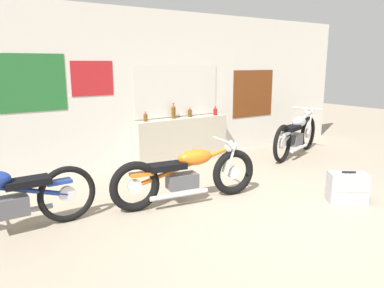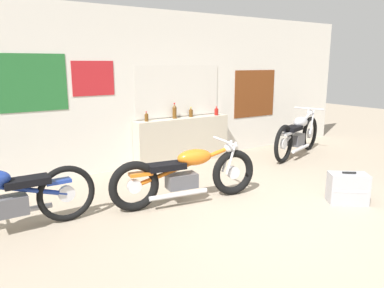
% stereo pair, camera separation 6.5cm
% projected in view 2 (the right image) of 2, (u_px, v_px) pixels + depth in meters
% --- Properties ---
extents(ground_plane, '(24.00, 24.00, 0.00)m').
position_uv_depth(ground_plane, '(288.00, 228.00, 4.34)').
color(ground_plane, gray).
extents(wall_back, '(10.00, 0.07, 2.80)m').
position_uv_depth(wall_back, '(152.00, 90.00, 6.79)').
color(wall_back, silver).
rests_on(wall_back, ground_plane).
extents(sill_counter, '(1.95, 0.28, 0.85)m').
position_uv_depth(sill_counter, '(183.00, 140.00, 7.15)').
color(sill_counter, '#B7AD99').
rests_on(sill_counter, ground_plane).
extents(bottle_leftmost, '(0.07, 0.07, 0.18)m').
position_uv_depth(bottle_leftmost, '(146.00, 117.00, 6.64)').
color(bottle_leftmost, '#5B3814').
rests_on(bottle_leftmost, sill_counter).
extents(bottle_left_center, '(0.08, 0.08, 0.29)m').
position_uv_depth(bottle_left_center, '(174.00, 112.00, 6.97)').
color(bottle_left_center, '#5B3814').
rests_on(bottle_left_center, sill_counter).
extents(bottle_center, '(0.08, 0.08, 0.19)m').
position_uv_depth(bottle_center, '(191.00, 113.00, 7.19)').
color(bottle_center, '#5B3814').
rests_on(bottle_center, sill_counter).
extents(bottle_right_center, '(0.08, 0.08, 0.17)m').
position_uv_depth(bottle_right_center, '(216.00, 111.00, 7.41)').
color(bottle_right_center, maroon).
rests_on(bottle_right_center, sill_counter).
extents(motorcycle_orange, '(2.12, 0.64, 0.82)m').
position_uv_depth(motorcycle_orange, '(187.00, 174.00, 5.05)').
color(motorcycle_orange, black).
rests_on(motorcycle_orange, ground_plane).
extents(motorcycle_blue, '(2.10, 0.64, 0.88)m').
position_uv_depth(motorcycle_blue, '(0.00, 198.00, 4.07)').
color(motorcycle_blue, black).
rests_on(motorcycle_blue, ground_plane).
extents(motorcycle_silver, '(2.02, 0.86, 0.94)m').
position_uv_depth(motorcycle_silver, '(298.00, 135.00, 7.61)').
color(motorcycle_silver, black).
rests_on(motorcycle_silver, ground_plane).
extents(hard_case_silver, '(0.57, 0.53, 0.44)m').
position_uv_depth(hard_case_silver, '(348.00, 188.00, 5.07)').
color(hard_case_silver, '#9E9EA3').
rests_on(hard_case_silver, ground_plane).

